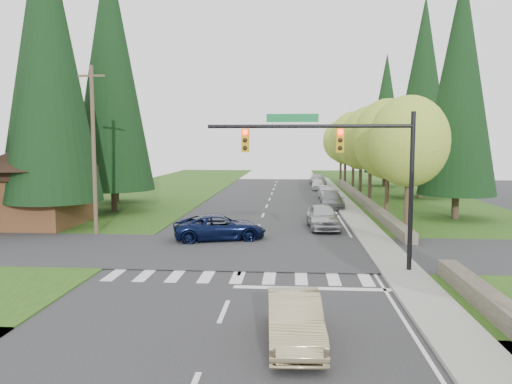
# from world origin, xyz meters

# --- Properties ---
(ground) EXTENTS (120.00, 120.00, 0.00)m
(ground) POSITION_xyz_m (0.00, 0.00, 0.00)
(ground) COLOR #28282B
(ground) RESTS_ON ground
(grass_east) EXTENTS (14.00, 110.00, 0.06)m
(grass_east) POSITION_xyz_m (13.00, 20.00, 0.03)
(grass_east) COLOR #254512
(grass_east) RESTS_ON ground
(grass_west) EXTENTS (14.00, 110.00, 0.06)m
(grass_west) POSITION_xyz_m (-13.00, 20.00, 0.03)
(grass_west) COLOR #254512
(grass_west) RESTS_ON ground
(cross_street) EXTENTS (120.00, 8.00, 0.10)m
(cross_street) POSITION_xyz_m (0.00, 8.00, 0.00)
(cross_street) COLOR #28282B
(cross_street) RESTS_ON ground
(sidewalk_east) EXTENTS (1.80, 80.00, 0.13)m
(sidewalk_east) POSITION_xyz_m (6.90, 22.00, 0.07)
(sidewalk_east) COLOR gray
(sidewalk_east) RESTS_ON ground
(curb_east) EXTENTS (0.20, 80.00, 0.13)m
(curb_east) POSITION_xyz_m (6.05, 22.00, 0.07)
(curb_east) COLOR gray
(curb_east) RESTS_ON ground
(stone_wall_north) EXTENTS (0.70, 40.00, 0.70)m
(stone_wall_north) POSITION_xyz_m (8.60, 30.00, 0.35)
(stone_wall_north) COLOR #4C4438
(stone_wall_north) RESTS_ON ground
(traffic_signal) EXTENTS (8.70, 0.37, 6.80)m
(traffic_signal) POSITION_xyz_m (4.37, 4.50, 4.98)
(traffic_signal) COLOR black
(traffic_signal) RESTS_ON ground
(brown_building) EXTENTS (8.40, 8.40, 5.40)m
(brown_building) POSITION_xyz_m (-15.00, 15.00, 3.14)
(brown_building) COLOR #4C2D19
(brown_building) RESTS_ON ground
(utility_pole) EXTENTS (1.60, 0.24, 10.00)m
(utility_pole) POSITION_xyz_m (-9.50, 12.00, 5.14)
(utility_pole) COLOR #473828
(utility_pole) RESTS_ON ground
(decid_tree_0) EXTENTS (4.80, 4.80, 8.37)m
(decid_tree_0) POSITION_xyz_m (9.20, 14.00, 5.60)
(decid_tree_0) COLOR #38281C
(decid_tree_0) RESTS_ON ground
(decid_tree_1) EXTENTS (5.20, 5.20, 8.80)m
(decid_tree_1) POSITION_xyz_m (9.30, 21.00, 5.80)
(decid_tree_1) COLOR #38281C
(decid_tree_1) RESTS_ON ground
(decid_tree_2) EXTENTS (5.00, 5.00, 8.82)m
(decid_tree_2) POSITION_xyz_m (9.10, 28.00, 5.93)
(decid_tree_2) COLOR #38281C
(decid_tree_2) RESTS_ON ground
(decid_tree_3) EXTENTS (5.00, 5.00, 8.55)m
(decid_tree_3) POSITION_xyz_m (9.20, 35.00, 5.66)
(decid_tree_3) COLOR #38281C
(decid_tree_3) RESTS_ON ground
(decid_tree_4) EXTENTS (5.40, 5.40, 9.18)m
(decid_tree_4) POSITION_xyz_m (9.30, 42.00, 6.06)
(decid_tree_4) COLOR #38281C
(decid_tree_4) RESTS_ON ground
(decid_tree_5) EXTENTS (4.80, 4.80, 8.30)m
(decid_tree_5) POSITION_xyz_m (9.10, 49.00, 5.53)
(decid_tree_5) COLOR #38281C
(decid_tree_5) RESTS_ON ground
(decid_tree_6) EXTENTS (5.20, 5.20, 8.86)m
(decid_tree_6) POSITION_xyz_m (9.20, 56.00, 5.86)
(decid_tree_6) COLOR #38281C
(decid_tree_6) RESTS_ON ground
(conifer_w_a) EXTENTS (6.12, 6.12, 19.80)m
(conifer_w_a) POSITION_xyz_m (-13.00, 14.00, 10.79)
(conifer_w_a) COLOR #38281C
(conifer_w_a) RESTS_ON ground
(conifer_w_b) EXTENTS (5.44, 5.44, 17.80)m
(conifer_w_b) POSITION_xyz_m (-16.00, 18.00, 9.79)
(conifer_w_b) COLOR #38281C
(conifer_w_b) RESTS_ON ground
(conifer_w_c) EXTENTS (6.46, 6.46, 20.80)m
(conifer_w_c) POSITION_xyz_m (-12.00, 22.00, 11.29)
(conifer_w_c) COLOR #38281C
(conifer_w_c) RESTS_ON ground
(conifer_w_e) EXTENTS (5.78, 5.78, 18.80)m
(conifer_w_e) POSITION_xyz_m (-14.00, 28.00, 10.29)
(conifer_w_e) COLOR #38281C
(conifer_w_e) RESTS_ON ground
(conifer_e_a) EXTENTS (5.44, 5.44, 17.80)m
(conifer_e_a) POSITION_xyz_m (14.00, 20.00, 9.79)
(conifer_e_a) COLOR #38281C
(conifer_e_a) RESTS_ON ground
(conifer_e_b) EXTENTS (6.12, 6.12, 19.80)m
(conifer_e_b) POSITION_xyz_m (15.00, 34.00, 10.79)
(conifer_e_b) COLOR #38281C
(conifer_e_b) RESTS_ON ground
(conifer_e_c) EXTENTS (5.10, 5.10, 16.80)m
(conifer_e_c) POSITION_xyz_m (14.00, 48.00, 9.29)
(conifer_e_c) COLOR #38281C
(conifer_e_c) RESTS_ON ground
(sedan_champagne) EXTENTS (1.67, 4.19, 1.36)m
(sedan_champagne) POSITION_xyz_m (2.30, -3.48, 0.68)
(sedan_champagne) COLOR tan
(sedan_champagne) RESTS_ON ground
(suv_navy) EXTENTS (5.69, 3.76, 1.45)m
(suv_navy) POSITION_xyz_m (-1.87, 11.00, 0.73)
(suv_navy) COLOR #0A1233
(suv_navy) RESTS_ON ground
(parked_car_a) EXTENTS (2.16, 4.76, 1.59)m
(parked_car_a) POSITION_xyz_m (4.20, 15.22, 0.79)
(parked_car_a) COLOR #B0AFB4
(parked_car_a) RESTS_ON ground
(parked_car_b) EXTENTS (1.96, 4.69, 1.35)m
(parked_car_b) POSITION_xyz_m (5.60, 25.68, 0.68)
(parked_car_b) COLOR gray
(parked_car_b) RESTS_ON ground
(parked_car_c) EXTENTS (1.59, 4.02, 1.30)m
(parked_car_c) POSITION_xyz_m (5.60, 32.52, 0.65)
(parked_car_c) COLOR #A6A5AA
(parked_car_c) RESTS_ON ground
(parked_car_d) EXTENTS (1.58, 3.78, 1.28)m
(parked_car_d) POSITION_xyz_m (5.29, 42.30, 0.64)
(parked_car_d) COLOR white
(parked_car_d) RESTS_ON ground
(parked_car_e) EXTENTS (2.26, 4.81, 1.36)m
(parked_car_e) POSITION_xyz_m (5.60, 49.49, 0.68)
(parked_car_e) COLOR #A9A9AE
(parked_car_e) RESTS_ON ground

